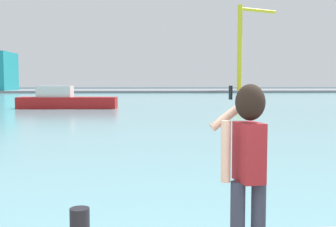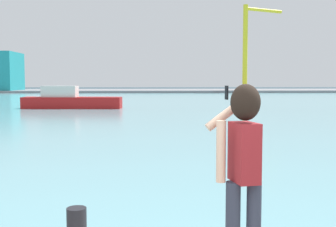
{
  "view_description": "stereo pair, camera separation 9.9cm",
  "coord_description": "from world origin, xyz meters",
  "px_view_note": "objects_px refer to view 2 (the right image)",
  "views": [
    {
      "loc": [
        -0.65,
        -2.93,
        2.46
      ],
      "look_at": [
        -0.17,
        4.44,
        1.9
      ],
      "focal_mm": 45.71,
      "sensor_mm": 36.0,
      "label": 1
    },
    {
      "loc": [
        -0.55,
        -2.94,
        2.46
      ],
      "look_at": [
        -0.17,
        4.44,
        1.9
      ],
      "focal_mm": 45.71,
      "sensor_mm": 36.0,
      "label": 2
    }
  ],
  "objects_px": {
    "boat_moored": "(70,100)",
    "port_crane": "(249,40)",
    "harbor_bollard": "(77,224)",
    "person_photographer": "(243,156)"
  },
  "relations": [
    {
      "from": "person_photographer",
      "to": "harbor_bollard",
      "type": "xyz_separation_m",
      "value": [
        -1.68,
        0.75,
        -0.88
      ]
    },
    {
      "from": "person_photographer",
      "to": "boat_moored",
      "type": "xyz_separation_m",
      "value": [
        -7.68,
        34.3,
        -1.03
      ]
    },
    {
      "from": "person_photographer",
      "to": "port_crane",
      "type": "relative_size",
      "value": 0.1
    },
    {
      "from": "boat_moored",
      "to": "port_crane",
      "type": "height_order",
      "value": "port_crane"
    },
    {
      "from": "person_photographer",
      "to": "port_crane",
      "type": "xyz_separation_m",
      "value": [
        20.7,
        85.5,
        9.28
      ]
    },
    {
      "from": "boat_moored",
      "to": "port_crane",
      "type": "xyz_separation_m",
      "value": [
        28.38,
        51.2,
        10.32
      ]
    },
    {
      "from": "harbor_bollard",
      "to": "port_crane",
      "type": "bearing_deg",
      "value": 75.21
    },
    {
      "from": "person_photographer",
      "to": "boat_moored",
      "type": "distance_m",
      "value": 35.17
    },
    {
      "from": "harbor_bollard",
      "to": "port_crane",
      "type": "xyz_separation_m",
      "value": [
        22.38,
        84.75,
        10.16
      ]
    },
    {
      "from": "harbor_bollard",
      "to": "boat_moored",
      "type": "bearing_deg",
      "value": 100.13
    }
  ]
}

